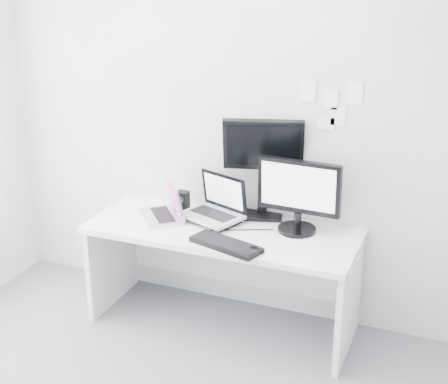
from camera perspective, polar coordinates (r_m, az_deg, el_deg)
The scene contains 14 objects.
back_wall at distance 4.50m, azimuth 1.52°, elevation 5.75°, with size 3.60×3.60×0.00m, color silver.
desk at distance 4.56m, azimuth -0.14°, elevation -7.38°, with size 1.80×0.70×0.73m, color white.
macbook at distance 4.54m, azimuth -5.52°, elevation -0.69°, with size 0.35×0.26×0.26m, color silver.
speaker at distance 4.64m, azimuth -3.57°, elevation -0.87°, with size 0.08×0.08×0.16m, color black.
dell_laptop at distance 4.44m, azimuth -1.10°, elevation -0.65°, with size 0.39×0.30×0.32m, color #B2B5BA.
rear_monitor at distance 4.47m, azimuth 3.37°, elevation 2.17°, with size 0.53×0.19×0.73m, color black.
samsung_monitor at distance 4.29m, azimuth 6.40°, elevation -0.28°, with size 0.55×0.25×0.50m, color black.
keyboard at distance 4.13m, azimuth 0.17°, elevation -4.55°, with size 0.47×0.17×0.03m, color black.
mouse at distance 4.06m, azimuth 2.72°, elevation -4.97°, with size 0.12×0.08×0.04m, color black.
wall_note_0 at distance 4.30m, azimuth 7.22°, elevation 8.60°, with size 0.10×0.00×0.14m, color white.
wall_note_1 at distance 4.27m, azimuth 9.16°, elevation 7.88°, with size 0.09×0.00×0.13m, color white.
wall_note_2 at distance 4.23m, azimuth 11.19°, elevation 8.32°, with size 0.10×0.00×0.14m, color white.
wall_note_3 at distance 4.32m, azimuth 8.78°, elevation 5.83°, with size 0.11×0.00×0.08m, color white.
wall_note_4 at distance 4.29m, azimuth 9.78°, elevation 6.40°, with size 0.09×0.00×0.11m, color white.
Camera 1 is at (1.51, -2.48, 2.50)m, focal length 53.14 mm.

